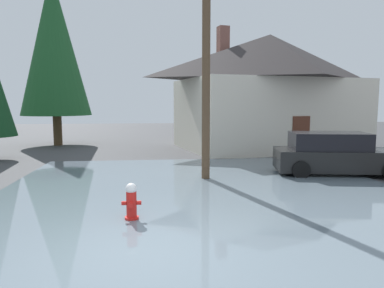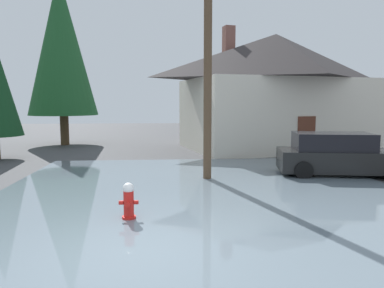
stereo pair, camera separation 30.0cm
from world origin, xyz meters
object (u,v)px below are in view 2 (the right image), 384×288
Objects in this scene: house at (275,90)px; pine_tree_mid_left at (61,45)px; utility_pole at (208,30)px; parked_car at (339,155)px; fire_hydrant at (129,202)px.

house is 1.12× the size of pine_tree_mid_left.
utility_pole is at bearing -120.46° from house.
house is at bearing -11.45° from pine_tree_mid_left.
pine_tree_mid_left is (-12.78, 10.55, 5.44)m from parked_car.
utility_pole reaches higher than house.
parked_car reaches higher than fire_hydrant.
parked_car is at bearing -39.55° from pine_tree_mid_left.
utility_pole reaches higher than fire_hydrant.
parked_car is (0.03, -7.97, -2.66)m from house.
parked_car is 0.45× the size of pine_tree_mid_left.
utility_pole is 2.05× the size of parked_car.
utility_pole is at bearing -54.49° from pine_tree_mid_left.
fire_hydrant is at bearing -118.89° from utility_pole.
house is at bearing 60.06° from fire_hydrant.
parked_car is (4.96, 0.41, -4.33)m from utility_pole.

